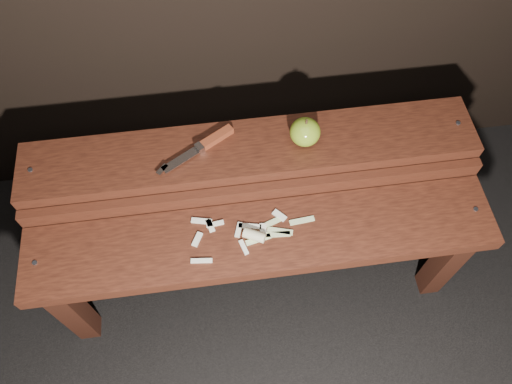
{
  "coord_description": "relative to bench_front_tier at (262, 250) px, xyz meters",
  "views": [
    {
      "loc": [
        -0.09,
        -0.58,
        1.56
      ],
      "look_at": [
        0.0,
        0.06,
        0.45
      ],
      "focal_mm": 35.0,
      "sensor_mm": 36.0,
      "label": 1
    }
  ],
  "objects": [
    {
      "name": "knife",
      "position": [
        -0.11,
        0.25,
        0.16
      ],
      "size": [
        0.21,
        0.13,
        0.02
      ],
      "color": "maroon",
      "rests_on": "bench_rear_tier"
    },
    {
      "name": "apple",
      "position": [
        0.14,
        0.23,
        0.18
      ],
      "size": [
        0.08,
        0.08,
        0.08
      ],
      "color": "olive",
      "rests_on": "bench_rear_tier"
    },
    {
      "name": "bench_front_tier",
      "position": [
        0.0,
        0.0,
        0.0
      ],
      "size": [
        1.2,
        0.2,
        0.42
      ],
      "color": "black",
      "rests_on": "ground"
    },
    {
      "name": "apple_scraps",
      "position": [
        -0.03,
        0.02,
        0.07
      ],
      "size": [
        0.32,
        0.13,
        0.03
      ],
      "color": "beige",
      "rests_on": "bench_front_tier"
    },
    {
      "name": "ground",
      "position": [
        0.0,
        0.06,
        -0.35
      ],
      "size": [
        60.0,
        60.0,
        0.0
      ],
      "primitive_type": "plane",
      "color": "black"
    },
    {
      "name": "bench_rear_tier",
      "position": [
        0.0,
        0.23,
        0.06
      ],
      "size": [
        1.2,
        0.21,
        0.5
      ],
      "color": "black",
      "rests_on": "ground"
    }
  ]
}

